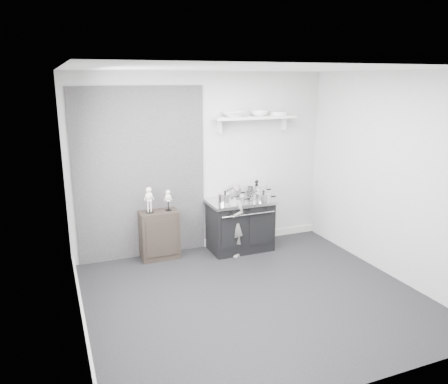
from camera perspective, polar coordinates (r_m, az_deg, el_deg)
The scene contains 16 objects.
ground at distance 5.52m, azimuth 3.78°, elevation -13.48°, with size 4.00×4.00×0.00m, color black.
room_shell at distance 5.06m, azimuth 2.45°, elevation 3.68°, with size 4.02×3.62×2.71m.
wall_shelf at distance 6.75m, azimuth 4.01°, elevation 9.59°, with size 1.30×0.26×0.24m.
stove at distance 6.78m, azimuth 2.11°, elevation -4.28°, with size 0.99×0.62×0.80m.
side_cabinet at distance 6.53m, azimuth -8.43°, elevation -5.56°, with size 0.55×0.32×0.72m, color black.
child at distance 6.51m, azimuth 1.27°, elevation -3.71°, with size 0.40×0.26×1.10m, color slate.
pot_front_left at distance 6.46m, azimuth 0.15°, elevation -0.82°, with size 0.30×0.21×0.20m.
pot_back_left at distance 6.75m, azimuth 1.13°, elevation -0.14°, with size 0.34×0.25×0.20m.
pot_back_right at distance 6.84m, azimuth 4.27°, elevation 0.24°, with size 0.42×0.33×0.27m.
pot_front_right at distance 6.59m, azimuth 5.17°, elevation -0.67°, with size 0.33×0.24×0.17m.
pot_front_center at distance 6.46m, azimuth 1.83°, elevation -0.99°, with size 0.29×0.21×0.16m.
skeleton_full at distance 6.33m, azimuth -9.76°, elevation -0.77°, with size 0.12×0.08×0.44m, color silver, non-canonical shape.
skeleton_torso at distance 6.40m, azimuth -7.30°, elevation -0.88°, with size 0.10×0.06×0.35m, color silver, non-canonical shape.
bowl_large at distance 6.59m, azimuth 1.24°, elevation 10.14°, with size 0.34×0.34×0.08m, color white.
bowl_small at distance 6.78m, azimuth 4.66°, elevation 10.21°, with size 0.26×0.26×0.08m, color white.
plate_stack at distance 6.93m, azimuth 7.10°, elevation 10.15°, with size 0.28×0.28×0.06m, color silver.
Camera 1 is at (-2.15, -4.37, 2.60)m, focal length 35.00 mm.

